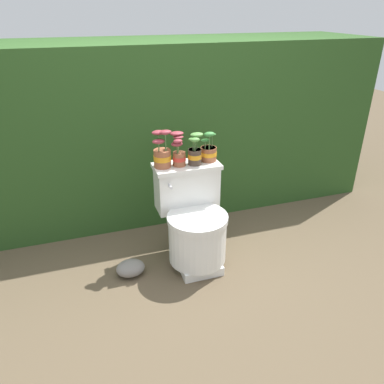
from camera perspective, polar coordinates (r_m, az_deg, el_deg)
ground_plane at (r=2.77m, az=-1.08°, el=-11.19°), size 12.00×12.00×0.00m
hedge_backdrop at (r=3.37m, az=-6.67°, el=9.67°), size 3.96×0.90×1.46m
toilet at (r=2.66m, az=0.29°, el=-4.62°), size 0.47×0.56×0.70m
potted_plant_left at (r=2.55m, az=-4.57°, el=5.85°), size 0.14×0.12×0.27m
potted_plant_midleft at (r=2.57m, az=-2.05°, el=6.06°), size 0.10×0.11×0.24m
potted_plant_middle at (r=2.59m, az=0.43°, el=6.03°), size 0.11×0.11×0.23m
potted_plant_midright at (r=2.67m, az=2.54°, el=6.19°), size 0.13×0.13×0.23m
garden_stone at (r=2.70m, az=-9.35°, el=-11.37°), size 0.20×0.16×0.11m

